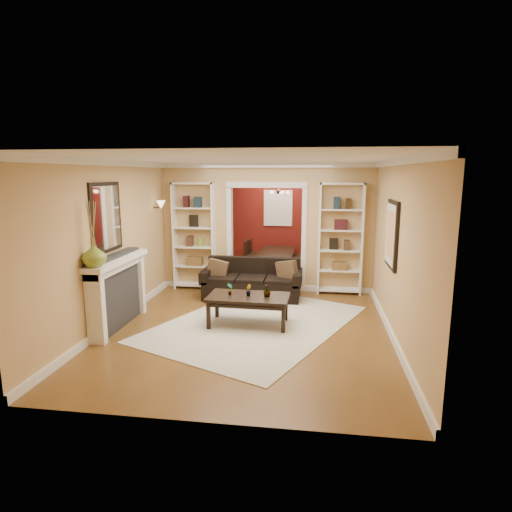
# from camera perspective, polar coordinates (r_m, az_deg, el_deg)

# --- Properties ---
(floor) EXTENTS (8.00, 8.00, 0.00)m
(floor) POSITION_cam_1_polar(r_m,az_deg,el_deg) (8.27, 0.40, -6.52)
(floor) COLOR brown
(floor) RESTS_ON ground
(ceiling) EXTENTS (8.00, 8.00, 0.00)m
(ceiling) POSITION_cam_1_polar(r_m,az_deg,el_deg) (7.89, 0.43, 12.53)
(ceiling) COLOR white
(ceiling) RESTS_ON ground
(wall_back) EXTENTS (8.00, 0.00, 8.00)m
(wall_back) POSITION_cam_1_polar(r_m,az_deg,el_deg) (11.92, 2.97, 5.47)
(wall_back) COLOR tan
(wall_back) RESTS_ON ground
(wall_front) EXTENTS (8.00, 0.00, 8.00)m
(wall_front) POSITION_cam_1_polar(r_m,az_deg,el_deg) (4.12, -7.00, -5.04)
(wall_front) COLOR tan
(wall_front) RESTS_ON ground
(wall_left) EXTENTS (0.00, 8.00, 8.00)m
(wall_left) POSITION_cam_1_polar(r_m,az_deg,el_deg) (8.56, -14.71, 2.99)
(wall_left) COLOR tan
(wall_left) RESTS_ON ground
(wall_right) EXTENTS (0.00, 8.00, 8.00)m
(wall_right) POSITION_cam_1_polar(r_m,az_deg,el_deg) (7.99, 16.63, 2.35)
(wall_right) COLOR tan
(wall_right) RESTS_ON ground
(partition_wall) EXTENTS (4.50, 0.15, 2.70)m
(partition_wall) POSITION_cam_1_polar(r_m,az_deg,el_deg) (9.15, 1.41, 3.83)
(partition_wall) COLOR tan
(partition_wall) RESTS_ON floor
(red_back_panel) EXTENTS (4.44, 0.04, 2.64)m
(red_back_panel) POSITION_cam_1_polar(r_m,az_deg,el_deg) (11.89, 2.96, 5.31)
(red_back_panel) COLOR maroon
(red_back_panel) RESTS_ON floor
(dining_window) EXTENTS (0.78, 0.03, 0.98)m
(dining_window) POSITION_cam_1_polar(r_m,az_deg,el_deg) (11.83, 2.95, 6.40)
(dining_window) COLOR #8CA5CC
(dining_window) RESTS_ON wall_back
(area_rug) EXTENTS (3.86, 4.38, 0.01)m
(area_rug) POSITION_cam_1_polar(r_m,az_deg,el_deg) (7.27, -0.03, -8.95)
(area_rug) COLOR beige
(area_rug) RESTS_ON floor
(sofa) EXTENTS (2.00, 0.86, 0.78)m
(sofa) POSITION_cam_1_polar(r_m,az_deg,el_deg) (8.62, -0.53, -3.10)
(sofa) COLOR black
(sofa) RESTS_ON floor
(pillow_left) EXTENTS (0.41, 0.13, 0.40)m
(pillow_left) POSITION_cam_1_polar(r_m,az_deg,el_deg) (8.69, -5.18, -1.73)
(pillow_left) COLOR brown
(pillow_left) RESTS_ON sofa
(pillow_right) EXTENTS (0.44, 0.33, 0.44)m
(pillow_right) POSITION_cam_1_polar(r_m,az_deg,el_deg) (8.48, 4.18, -1.91)
(pillow_right) COLOR brown
(pillow_right) RESTS_ON sofa
(coffee_table) EXTENTS (1.35, 0.76, 0.50)m
(coffee_table) POSITION_cam_1_polar(r_m,az_deg,el_deg) (7.13, -1.02, -7.26)
(coffee_table) COLOR black
(coffee_table) RESTS_ON floor
(plant_left) EXTENTS (0.11, 0.13, 0.20)m
(plant_left) POSITION_cam_1_polar(r_m,az_deg,el_deg) (7.09, -3.51, -4.42)
(plant_left) COLOR #336626
(plant_left) RESTS_ON coffee_table
(plant_center) EXTENTS (0.11, 0.12, 0.19)m
(plant_center) POSITION_cam_1_polar(r_m,az_deg,el_deg) (7.03, -1.03, -4.60)
(plant_center) COLOR #336626
(plant_center) RESTS_ON coffee_table
(plant_right) EXTENTS (0.16, 0.16, 0.21)m
(plant_right) POSITION_cam_1_polar(r_m,az_deg,el_deg) (6.99, 1.48, -4.59)
(plant_right) COLOR #336626
(plant_right) RESTS_ON coffee_table
(bookshelf_left) EXTENTS (0.90, 0.30, 2.30)m
(bookshelf_left) POSITION_cam_1_polar(r_m,az_deg,el_deg) (9.32, -8.24, 2.61)
(bookshelf_left) COLOR white
(bookshelf_left) RESTS_ON floor
(bookshelf_right) EXTENTS (0.90, 0.30, 2.30)m
(bookshelf_right) POSITION_cam_1_polar(r_m,az_deg,el_deg) (8.96, 11.18, 2.19)
(bookshelf_right) COLOR white
(bookshelf_right) RESTS_ON floor
(fireplace) EXTENTS (0.32, 1.70, 1.16)m
(fireplace) POSITION_cam_1_polar(r_m,az_deg,el_deg) (7.30, -17.76, -4.67)
(fireplace) COLOR white
(fireplace) RESTS_ON floor
(vase) EXTENTS (0.39, 0.39, 0.35)m
(vase) POSITION_cam_1_polar(r_m,az_deg,el_deg) (6.53, -20.79, 0.15)
(vase) COLOR olive
(vase) RESTS_ON fireplace
(mirror) EXTENTS (0.03, 0.95, 1.10)m
(mirror) POSITION_cam_1_polar(r_m,az_deg,el_deg) (7.15, -19.35, 4.87)
(mirror) COLOR silver
(mirror) RESTS_ON wall_left
(wall_sconce) EXTENTS (0.18, 0.18, 0.22)m
(wall_sconce) POSITION_cam_1_polar(r_m,az_deg,el_deg) (8.98, -12.92, 6.51)
(wall_sconce) COLOR #FFE0A5
(wall_sconce) RESTS_ON wall_left
(framed_art) EXTENTS (0.04, 0.85, 1.05)m
(framed_art) POSITION_cam_1_polar(r_m,az_deg,el_deg) (6.98, 17.59, 2.78)
(framed_art) COLOR black
(framed_art) RESTS_ON wall_right
(dining_table) EXTENTS (1.56, 0.87, 0.55)m
(dining_table) POSITION_cam_1_polar(r_m,az_deg,el_deg) (10.95, 2.97, -0.72)
(dining_table) COLOR black
(dining_table) RESTS_ON floor
(dining_chair_nw) EXTENTS (0.50, 0.50, 0.87)m
(dining_chair_nw) POSITION_cam_1_polar(r_m,az_deg,el_deg) (10.68, -0.10, -0.11)
(dining_chair_nw) COLOR black
(dining_chair_nw) RESTS_ON floor
(dining_chair_ne) EXTENTS (0.45, 0.45, 0.83)m
(dining_chair_ne) POSITION_cam_1_polar(r_m,az_deg,el_deg) (10.59, 5.80, -0.38)
(dining_chair_ne) COLOR black
(dining_chair_ne) RESTS_ON floor
(dining_chair_sw) EXTENTS (0.44, 0.44, 0.81)m
(dining_chair_sw) POSITION_cam_1_polar(r_m,az_deg,el_deg) (11.27, 0.33, 0.33)
(dining_chair_sw) COLOR black
(dining_chair_sw) RESTS_ON floor
(dining_chair_se) EXTENTS (0.46, 0.46, 0.77)m
(dining_chair_se) POSITION_cam_1_polar(r_m,az_deg,el_deg) (11.19, 5.92, 0.06)
(dining_chair_se) COLOR black
(dining_chair_se) RESTS_ON floor
(chandelier) EXTENTS (0.50, 0.50, 0.30)m
(chandelier) POSITION_cam_1_polar(r_m,az_deg,el_deg) (10.58, 2.38, 8.43)
(chandelier) COLOR #3D2E1B
(chandelier) RESTS_ON ceiling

